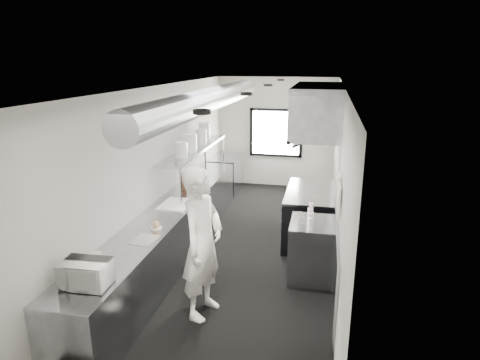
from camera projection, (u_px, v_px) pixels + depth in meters
The scene contains 35 objects.
floor at pixel (245, 250), 7.21m from camera, with size 3.00×8.00×0.01m, color black.
ceiling at pixel (246, 87), 6.43m from camera, with size 3.00×8.00×0.01m, color beige.
wall_back at pixel (276, 133), 10.58m from camera, with size 3.00×0.02×2.80m, color beige.
wall_front at pixel (141, 312), 3.07m from camera, with size 3.00×0.02×2.80m, color beige.
wall_left at pixel (161, 168), 7.12m from camera, with size 0.02×8.00×2.80m, color beige.
wall_right at pixel (339, 178), 6.52m from camera, with size 0.02×8.00×2.80m, color beige.
wall_cladding at pixel (334, 221), 7.05m from camera, with size 0.03×5.50×1.10m, color gray.
hvac_duct at pixel (210, 100), 7.01m from camera, with size 0.40×0.40×6.40m, color #9CA0A5.
service_window at pixel (276, 133), 10.54m from camera, with size 1.36×0.05×1.25m.
exhaust_hood at pixel (317, 110), 6.98m from camera, with size 0.81×2.20×0.88m.
prep_counter at pixel (172, 232), 6.85m from camera, with size 0.70×6.00×0.90m, color gray.
pass_shelf at pixel (196, 150), 7.96m from camera, with size 0.45×3.00×0.68m.
range at pixel (309, 215), 7.53m from camera, with size 0.88×1.60×0.94m.
bottle_station at pixel (311, 250), 6.20m from camera, with size 0.65×0.80×0.90m, color gray.
far_work_table at pixel (226, 174), 10.32m from camera, with size 0.70×1.20×0.90m, color gray.
notice_sheet_a at pixel (339, 188), 5.35m from camera, with size 0.02×0.28×0.38m, color white.
notice_sheet_b at pixel (339, 201), 5.03m from camera, with size 0.02×0.28×0.38m, color white.
line_cook at pixel (202, 243), 5.17m from camera, with size 0.72×0.47×1.97m, color white.
microwave at pixel (86, 274), 4.34m from camera, with size 0.46×0.35×0.28m, color white.
deli_tub_a at pixel (87, 265), 4.71m from camera, with size 0.15×0.15×0.10m, color silver.
deli_tub_b at pixel (97, 257), 4.92m from camera, with size 0.13×0.13×0.09m, color silver.
newspaper at pixel (144, 240), 5.47m from camera, with size 0.29×0.36×0.01m, color silver.
small_plate at pixel (156, 228), 5.85m from camera, with size 0.17×0.17×0.01m, color white.
pastry at pixel (156, 224), 5.83m from camera, with size 0.10×0.10×0.10m, color tan.
cutting_board at pixel (176, 204), 6.81m from camera, with size 0.46×0.61×0.02m, color white.
knife_block at pixel (184, 182), 7.68m from camera, with size 0.10×0.21×0.23m, color #572F1E.
plate_stack_a at pixel (181, 149), 7.17m from camera, with size 0.23×0.23×0.26m, color white.
plate_stack_b at pixel (190, 143), 7.58m from camera, with size 0.26×0.26×0.33m, color white.
plate_stack_c at pixel (201, 137), 8.22m from camera, with size 0.22×0.22×0.31m, color white.
plate_stack_d at pixel (204, 132), 8.56m from camera, with size 0.25×0.25×0.38m, color white.
squeeze_bottle_a at pixel (310, 224), 5.78m from camera, with size 0.06×0.06×0.18m, color white.
squeeze_bottle_b at pixel (310, 219), 5.94m from camera, with size 0.06×0.06×0.19m, color white.
squeeze_bottle_c at pixel (311, 218), 6.02m from camera, with size 0.06×0.06×0.17m, color white.
squeeze_bottle_d at pixel (309, 213), 6.21m from camera, with size 0.06×0.06×0.17m, color white.
squeeze_bottle_e at pixel (311, 209), 6.32m from camera, with size 0.07×0.07×0.20m, color white.
Camera 1 is at (1.27, -6.46, 3.21)m, focal length 30.84 mm.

